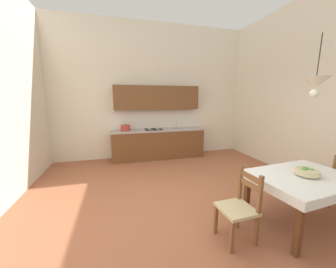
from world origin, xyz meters
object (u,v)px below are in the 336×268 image
(dining_chair_tv_side, at_px, (239,208))
(fruit_bowl, at_px, (307,172))
(dining_table, at_px, (303,183))
(kitchen_cabinetry, at_px, (158,131))
(pendant_lamp, at_px, (316,83))

(dining_chair_tv_side, distance_m, fruit_bowl, 1.14)
(dining_table, bearing_deg, kitchen_cabinetry, 109.45)
(kitchen_cabinetry, bearing_deg, pendant_lamp, -69.68)
(kitchen_cabinetry, xyz_separation_m, dining_table, (1.32, -3.73, -0.22))
(fruit_bowl, bearing_deg, pendant_lamp, 68.52)
(kitchen_cabinetry, xyz_separation_m, pendant_lamp, (1.36, -3.68, 1.17))
(dining_table, bearing_deg, dining_chair_tv_side, -178.58)
(dining_chair_tv_side, bearing_deg, pendant_lamp, 4.10)
(kitchen_cabinetry, distance_m, dining_chair_tv_side, 3.79)
(fruit_bowl, relative_size, pendant_lamp, 0.37)
(kitchen_cabinetry, xyz_separation_m, fruit_bowl, (1.33, -3.75, -0.04))
(dining_table, distance_m, dining_chair_tv_side, 1.08)
(kitchen_cabinetry, height_order, fruit_bowl, kitchen_cabinetry)
(dining_table, xyz_separation_m, fruit_bowl, (0.02, -0.02, 0.18))
(pendant_lamp, bearing_deg, dining_table, -129.99)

